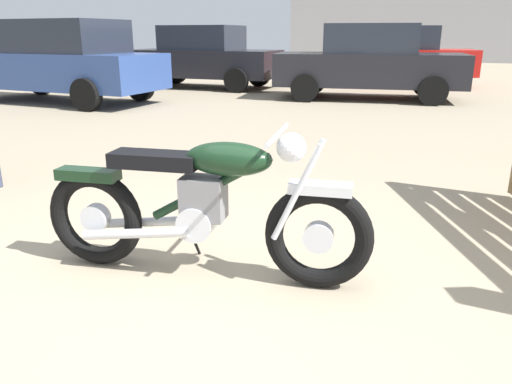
# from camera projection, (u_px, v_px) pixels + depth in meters

# --- Properties ---
(ground_plane) EXTENTS (80.00, 80.00, 0.00)m
(ground_plane) POSITION_uv_depth(u_px,v_px,m) (204.00, 306.00, 2.76)
(ground_plane) COLOR gray
(vintage_motorcycle) EXTENTS (2.08, 0.62, 0.94)m
(vintage_motorcycle) POSITION_uv_depth(u_px,v_px,m) (203.00, 207.00, 2.99)
(vintage_motorcycle) COLOR black
(vintage_motorcycle) RESTS_ON ground_plane
(dark_sedan_left) EXTENTS (4.23, 1.99, 1.67)m
(dark_sedan_left) POSITION_uv_depth(u_px,v_px,m) (203.00, 57.00, 13.70)
(dark_sedan_left) COLOR black
(dark_sedan_left) RESTS_ON ground_plane
(pale_sedan_back) EXTENTS (4.36, 2.27, 1.67)m
(pale_sedan_back) POSITION_uv_depth(u_px,v_px,m) (369.00, 62.00, 11.27)
(pale_sedan_back) COLOR black
(pale_sedan_back) RESTS_ON ground_plane
(red_hatchback_near) EXTENTS (4.42, 2.42, 1.67)m
(red_hatchback_near) POSITION_uv_depth(u_px,v_px,m) (398.00, 56.00, 14.33)
(red_hatchback_near) COLOR black
(red_hatchback_near) RESTS_ON ground_plane
(blue_hatchback_right) EXTENTS (4.82, 2.23, 1.74)m
(blue_hatchback_right) POSITION_uv_depth(u_px,v_px,m) (53.00, 58.00, 10.79)
(blue_hatchback_right) COLOR black
(blue_hatchback_right) RESTS_ON ground_plane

